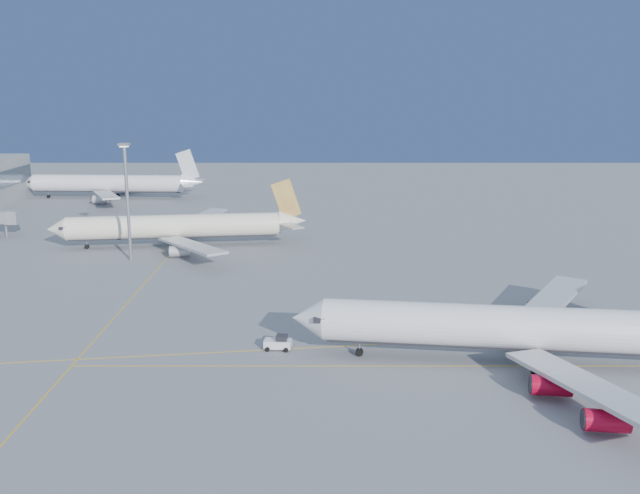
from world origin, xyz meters
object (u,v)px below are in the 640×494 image
at_px(airliner_virgin, 541,329).
at_px(light_mast, 127,192).
at_px(airliner_third, 112,184).
at_px(airliner_etihad, 180,226).
at_px(pushback_tug, 279,343).

distance_m(airliner_virgin, light_mast, 95.38).
bearing_deg(airliner_third, light_mast, -68.80).
xyz_separation_m(airliner_etihad, airliner_third, (-37.52, 74.01, 0.27)).
relative_size(airliner_virgin, airliner_third, 1.10).
relative_size(airliner_third, light_mast, 2.45).
relative_size(airliner_third, pushback_tug, 15.33).
bearing_deg(airliner_virgin, pushback_tug, 178.49).
bearing_deg(pushback_tug, light_mast, 129.45).
height_order(airliner_virgin, airliner_etihad, airliner_virgin).
bearing_deg(pushback_tug, airliner_virgin, -2.92).
bearing_deg(light_mast, airliner_third, 108.28).
bearing_deg(airliner_etihad, airliner_third, 109.22).
height_order(airliner_virgin, light_mast, light_mast).
bearing_deg(pushback_tug, airliner_third, 120.62).
relative_size(airliner_virgin, airliner_etihad, 1.13).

